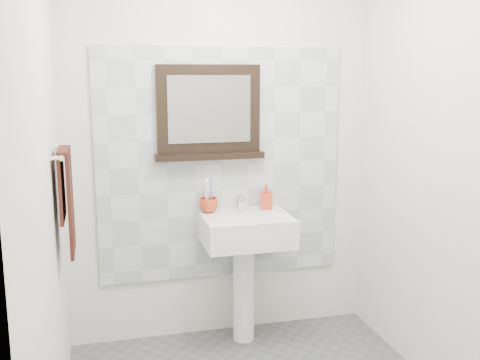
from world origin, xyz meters
The scene contains 12 objects.
back_wall centered at (0.00, 1.10, 1.25)m, with size 2.00×0.01×2.50m, color silver.
front_wall centered at (0.00, -1.10, 1.25)m, with size 2.00×0.01×2.50m, color silver.
left_wall centered at (-1.00, 0.00, 1.25)m, with size 0.01×2.20×2.50m, color silver.
right_wall centered at (1.00, 0.00, 1.25)m, with size 0.01×2.20×2.50m, color silver.
splashback centered at (0.00, 1.09, 1.15)m, with size 1.60×0.02×1.50m, color #B5BFC4.
pedestal_sink centered at (0.11, 0.87, 0.68)m, with size 0.55×0.44×0.96m.
toothbrush_cup centered at (-0.11, 1.00, 0.91)m, with size 0.12×0.12×0.09m, color #B83615.
toothbrushes centered at (-0.11, 1.00, 0.98)m, with size 0.05×0.04×0.21m.
soap_dispenser centered at (0.27, 0.99, 0.94)m, with size 0.07×0.08×0.17m, color red.
framed_mirror centered at (-0.09, 1.06, 1.48)m, with size 0.70×0.11×0.59m.
towel_bar centered at (-0.95, 0.53, 1.34)m, with size 0.07×0.40×0.03m.
hand_towel centered at (-0.94, 0.53, 1.13)m, with size 0.06×0.30×0.55m.
Camera 1 is at (-0.78, -2.43, 1.74)m, focal length 42.00 mm.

